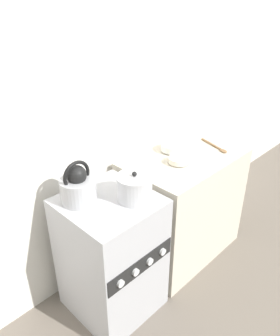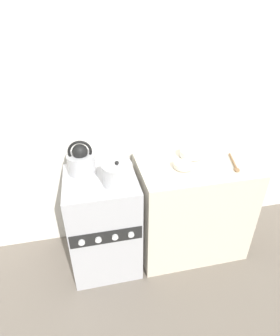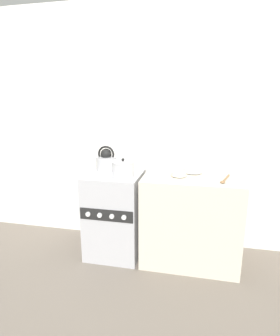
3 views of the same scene
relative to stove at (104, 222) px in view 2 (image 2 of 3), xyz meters
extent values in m
plane|color=#70665B|center=(0.00, -0.26, -0.42)|extent=(12.00, 12.00, 0.00)
cube|color=silver|center=(0.00, 0.38, 0.83)|extent=(7.00, 0.06, 2.50)
cube|color=#B2B2B7|center=(0.00, 0.00, 0.00)|extent=(0.52, 0.53, 0.84)
cube|color=black|center=(0.00, -0.27, 0.10)|extent=(0.50, 0.01, 0.11)
cylinder|color=silver|center=(-0.17, -0.28, 0.10)|extent=(0.04, 0.02, 0.04)
cylinder|color=silver|center=(-0.06, -0.28, 0.10)|extent=(0.04, 0.02, 0.04)
cylinder|color=silver|center=(0.06, -0.28, 0.10)|extent=(0.04, 0.02, 0.04)
cylinder|color=silver|center=(0.17, -0.28, 0.10)|extent=(0.04, 0.02, 0.04)
cube|color=beige|center=(0.75, 0.02, 0.01)|extent=(0.90, 0.58, 0.85)
cylinder|color=#B2B2B7|center=(-0.12, 0.12, 0.49)|extent=(0.20, 0.20, 0.14)
sphere|color=black|center=(-0.12, 0.12, 0.59)|extent=(0.11, 0.11, 0.11)
torus|color=black|center=(-0.12, 0.12, 0.59)|extent=(0.17, 0.02, 0.17)
cone|color=#B2B2B7|center=(-0.02, 0.12, 0.51)|extent=(0.10, 0.04, 0.08)
cylinder|color=silver|center=(0.12, -0.09, 0.49)|extent=(0.20, 0.20, 0.14)
cylinder|color=silver|center=(0.12, -0.09, 0.56)|extent=(0.21, 0.21, 0.01)
sphere|color=black|center=(0.12, -0.09, 0.59)|extent=(0.03, 0.03, 0.03)
cylinder|color=white|center=(0.75, 0.14, 0.44)|extent=(0.08, 0.08, 0.01)
cylinder|color=white|center=(0.75, 0.14, 0.47)|extent=(0.17, 0.17, 0.05)
cylinder|color=beige|center=(0.62, -0.01, 0.44)|extent=(0.06, 0.06, 0.01)
cylinder|color=beige|center=(0.62, -0.01, 0.46)|extent=(0.14, 0.14, 0.04)
cylinder|color=olive|center=(1.05, 0.01, 0.44)|extent=(0.08, 0.22, 0.02)
ellipsoid|color=olive|center=(1.00, -0.13, 0.44)|extent=(0.06, 0.07, 0.02)
camera|label=1|loc=(-0.98, -1.23, 1.48)|focal=35.00mm
camera|label=2|loc=(-0.05, -1.60, 1.44)|focal=28.00mm
camera|label=3|loc=(0.76, -2.35, 1.09)|focal=28.00mm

